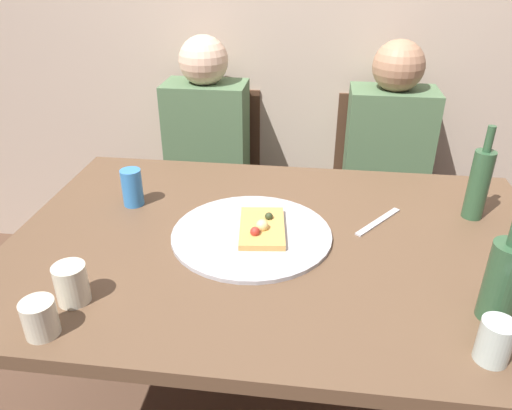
% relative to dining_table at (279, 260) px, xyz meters
% --- Properties ---
extents(dining_table, '(1.56, 1.05, 0.75)m').
position_rel_dining_table_xyz_m(dining_table, '(0.00, 0.00, 0.00)').
color(dining_table, brown).
rests_on(dining_table, ground_plane).
extents(pizza_tray, '(0.47, 0.47, 0.01)m').
position_rel_dining_table_xyz_m(pizza_tray, '(-0.08, 0.01, 0.08)').
color(pizza_tray, '#ADADB2').
rests_on(pizza_tray, dining_table).
extents(pizza_slice_last, '(0.15, 0.23, 0.05)m').
position_rel_dining_table_xyz_m(pizza_slice_last, '(-0.05, 0.02, 0.09)').
color(pizza_slice_last, tan).
rests_on(pizza_slice_last, pizza_tray).
extents(wine_bottle, '(0.08, 0.08, 0.25)m').
position_rel_dining_table_xyz_m(wine_bottle, '(0.52, -0.26, 0.17)').
color(wine_bottle, '#2D5133').
rests_on(wine_bottle, dining_table).
extents(beer_bottle, '(0.06, 0.06, 0.30)m').
position_rel_dining_table_xyz_m(beer_bottle, '(0.59, 0.21, 0.19)').
color(beer_bottle, '#2D5133').
rests_on(beer_bottle, dining_table).
extents(tumbler_near, '(0.07, 0.07, 0.10)m').
position_rel_dining_table_xyz_m(tumbler_near, '(0.47, -0.40, 0.12)').
color(tumbler_near, '#B7C6BC').
rests_on(tumbler_near, dining_table).
extents(tumbler_far, '(0.07, 0.07, 0.09)m').
position_rel_dining_table_xyz_m(tumbler_far, '(-0.48, -0.45, 0.11)').
color(tumbler_far, beige).
rests_on(tumbler_far, dining_table).
extents(wine_glass, '(0.08, 0.08, 0.10)m').
position_rel_dining_table_xyz_m(wine_glass, '(-0.46, -0.33, 0.12)').
color(wine_glass, beige).
rests_on(wine_glass, dining_table).
extents(soda_can, '(0.07, 0.07, 0.12)m').
position_rel_dining_table_xyz_m(soda_can, '(-0.49, 0.16, 0.13)').
color(soda_can, '#337AC1').
rests_on(soda_can, dining_table).
extents(table_knife, '(0.15, 0.19, 0.01)m').
position_rel_dining_table_xyz_m(table_knife, '(0.29, 0.14, 0.07)').
color(table_knife, '#B7B7BC').
rests_on(table_knife, dining_table).
extents(chair_left, '(0.44, 0.44, 0.90)m').
position_rel_dining_table_xyz_m(chair_left, '(-0.40, 0.92, -0.16)').
color(chair_left, '#472D1E').
rests_on(chair_left, ground_plane).
extents(chair_right, '(0.44, 0.44, 0.90)m').
position_rel_dining_table_xyz_m(chair_right, '(0.40, 0.92, -0.16)').
color(chair_right, '#472D1E').
rests_on(chair_right, ground_plane).
extents(guest_in_sweater, '(0.36, 0.56, 1.17)m').
position_rel_dining_table_xyz_m(guest_in_sweater, '(-0.40, 0.77, -0.04)').
color(guest_in_sweater, '#4C6B47').
rests_on(guest_in_sweater, ground_plane).
extents(guest_in_beanie, '(0.36, 0.56, 1.17)m').
position_rel_dining_table_xyz_m(guest_in_beanie, '(0.40, 0.77, -0.04)').
color(guest_in_beanie, '#4C6B47').
rests_on(guest_in_beanie, ground_plane).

